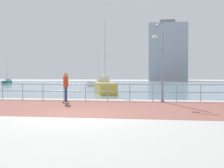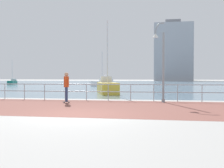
{
  "view_description": "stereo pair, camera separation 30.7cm",
  "coord_description": "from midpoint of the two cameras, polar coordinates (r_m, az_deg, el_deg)",
  "views": [
    {
      "loc": [
        2.63,
        -9.78,
        1.45
      ],
      "look_at": [
        0.67,
        3.84,
        1.1
      ],
      "focal_mm": 42.4,
      "sensor_mm": 36.0,
      "label": 1
    },
    {
      "loc": [
        2.94,
        -9.74,
        1.45
      ],
      "look_at": [
        0.67,
        3.84,
        1.1
      ],
      "focal_mm": 42.4,
      "sensor_mm": 36.0,
      "label": 2
    }
  ],
  "objects": [
    {
      "name": "sailboat_navy",
      "position": [
        23.53,
        -1.96,
        -0.57
      ],
      "size": [
        2.77,
        4.8,
        6.44
      ],
      "color": "gold",
      "rests_on": "ground"
    },
    {
      "name": "tower_brick",
      "position": [
        114.45,
        11.7,
        6.6
      ],
      "size": [
        15.3,
        14.72,
        25.15
      ],
      "color": "#A3A8B2",
      "rests_on": "ground"
    },
    {
      "name": "sailboat_yellow",
      "position": [
        41.29,
        -3.05,
        0.17
      ],
      "size": [
        3.97,
        2.88,
        5.43
      ],
      "color": "white",
      "rests_on": "ground"
    },
    {
      "name": "sailboat_ivory",
      "position": [
        57.22,
        -21.8,
        0.39
      ],
      "size": [
        1.98,
        3.73,
        5.01
      ],
      "color": "#197266",
      "rests_on": "ground"
    },
    {
      "name": "lamppost",
      "position": [
        15.51,
        9.76,
        5.52
      ],
      "size": [
        0.73,
        0.57,
        4.62
      ],
      "color": "gray",
      "rests_on": "ground"
    },
    {
      "name": "skateboarder",
      "position": [
        14.97,
        -10.5,
        -0.14
      ],
      "size": [
        0.41,
        0.56,
        1.73
      ],
      "color": "black",
      "rests_on": "ground"
    },
    {
      "name": "brick_paving",
      "position": [
        13.03,
        -4.2,
        -4.93
      ],
      "size": [
        28.0,
        7.05,
        0.01
      ],
      "primitive_type": "cube",
      "color": "brown",
      "rests_on": "ground"
    },
    {
      "name": "harbor_water",
      "position": [
        61.25,
        5.61,
        0.11
      ],
      "size": [
        180.0,
        88.0,
        0.0
      ],
      "primitive_type": "cube",
      "color": "#6B899E",
      "rests_on": "ground"
    },
    {
      "name": "waterfront_railing",
      "position": [
        16.42,
        -1.56,
        -1.1
      ],
      "size": [
        25.25,
        0.06,
        1.04
      ],
      "color": "#9EADB7",
      "rests_on": "ground"
    },
    {
      "name": "ground",
      "position": [
        49.86,
        5.01,
        -0.21
      ],
      "size": [
        220.0,
        220.0,
        0.0
      ],
      "primitive_type": "plane",
      "color": "#ADAAA5"
    }
  ]
}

